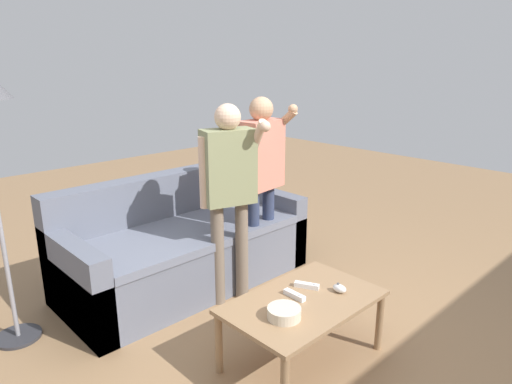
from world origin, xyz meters
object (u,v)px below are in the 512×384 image
(couch, at_px, (183,247))
(player_center, at_px, (229,182))
(coffee_table, at_px, (303,307))
(snack_bowl, at_px, (284,313))
(player_right, at_px, (261,168))
(game_remote_wand_near, at_px, (294,295))
(game_remote_wand_far, at_px, (307,285))
(game_remote_nunchuk, at_px, (340,288))

(couch, relative_size, player_center, 1.32)
(coffee_table, bearing_deg, player_center, 79.06)
(snack_bowl, xyz_separation_m, player_right, (0.80, 0.99, 0.49))
(player_center, bearing_deg, game_remote_wand_near, -102.80)
(snack_bowl, xyz_separation_m, game_remote_wand_far, (0.34, 0.13, -0.01))
(game_remote_nunchuk, xyz_separation_m, game_remote_wand_near, (-0.24, 0.14, -0.01))
(snack_bowl, relative_size, game_remote_wand_far, 1.20)
(player_right, xyz_separation_m, player_center, (-0.42, -0.11, -0.01))
(coffee_table, relative_size, player_center, 0.63)
(coffee_table, relative_size, snack_bowl, 5.03)
(couch, relative_size, game_remote_wand_near, 12.99)
(snack_bowl, height_order, game_remote_wand_near, snack_bowl)
(game_remote_wand_far, bearing_deg, player_right, 62.13)
(couch, height_order, game_remote_wand_far, couch)
(game_remote_wand_near, bearing_deg, coffee_table, -73.80)
(coffee_table, xyz_separation_m, snack_bowl, (-0.22, -0.05, 0.08))
(snack_bowl, distance_m, player_right, 1.37)
(player_right, bearing_deg, couch, 142.54)
(game_remote_nunchuk, bearing_deg, player_right, 70.92)
(coffee_table, bearing_deg, game_remote_nunchuk, -21.23)
(game_remote_nunchuk, distance_m, player_center, 1.04)
(game_remote_nunchuk, xyz_separation_m, player_right, (0.36, 1.03, 0.50))
(player_center, bearing_deg, coffee_table, -100.94)
(snack_bowl, height_order, player_right, player_right)
(game_remote_wand_near, relative_size, game_remote_wand_far, 0.97)
(coffee_table, distance_m, player_center, 1.02)
(couch, height_order, snack_bowl, couch)
(couch, xyz_separation_m, snack_bowl, (-0.30, -1.37, 0.13))
(player_right, xyz_separation_m, game_remote_wand_near, (-0.60, -0.89, -0.50))
(game_remote_nunchuk, relative_size, player_right, 0.06)
(player_center, bearing_deg, couch, 99.00)
(snack_bowl, distance_m, game_remote_wand_near, 0.23)
(snack_bowl, relative_size, game_remote_wand_near, 1.24)
(game_remote_nunchuk, xyz_separation_m, game_remote_wand_far, (-0.10, 0.17, -0.01))
(snack_bowl, xyz_separation_m, player_center, (0.38, 0.89, 0.48))
(player_center, xyz_separation_m, game_remote_wand_far, (-0.04, -0.75, -0.49))
(coffee_table, height_order, game_remote_wand_near, game_remote_wand_near)
(player_center, distance_m, game_remote_wand_near, 0.94)
(game_remote_nunchuk, bearing_deg, snack_bowl, 175.47)
(game_remote_nunchuk, relative_size, game_remote_wand_near, 0.60)
(game_remote_wand_far, bearing_deg, game_remote_nunchuk, -59.51)
(coffee_table, xyz_separation_m, player_right, (0.58, 0.94, 0.57))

